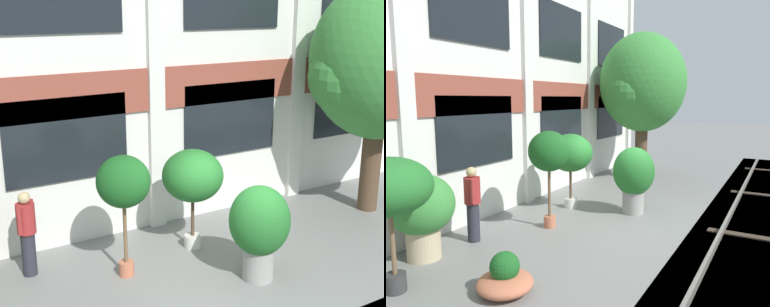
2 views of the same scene
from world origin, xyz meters
The scene contains 11 objects.
ground_plane centered at (0.00, 0.00, 0.00)m, with size 80.00×80.00×0.00m, color slate.
apartment_facade centered at (0.00, 3.38, 4.06)m, with size 16.12×0.64×8.15m.
rail_tracks centered at (0.00, -3.05, -0.13)m, with size 23.76×2.80×0.43m.
broadleaf_tree centered at (4.85, 1.37, 3.51)m, with size 3.37×3.21×5.45m.
potted_plant_tall_urn centered at (0.09, 1.72, 1.52)m, with size 1.23×1.23×2.08m.
potted_plant_low_pan centered at (-1.57, 1.33, 1.78)m, with size 0.97×0.97×2.30m.
potted_plant_stone_basin centered at (-4.21, 2.47, 0.98)m, with size 1.23×1.23×1.64m.
potted_plant_terracotta_small centered at (-5.27, 1.80, 1.68)m, with size 1.32×1.32×2.16m.
potted_plant_wide_bowl centered at (-4.46, 0.26, 0.24)m, with size 0.90×0.90×0.68m.
potted_plant_glazed_jar centered at (0.44, 0.00, 1.04)m, with size 1.10×1.10×1.77m.
resident_by_doorway centered at (-3.09, 2.27, 0.87)m, with size 0.39×0.41×1.62m.
Camera 2 is at (-8.72, -3.42, 3.04)m, focal length 35.00 mm.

